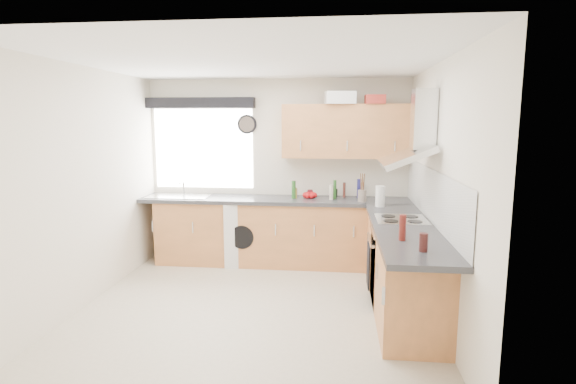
# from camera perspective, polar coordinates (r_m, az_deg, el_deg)

# --- Properties ---
(ground_plane) EXTENTS (3.60, 3.60, 0.00)m
(ground_plane) POSITION_cam_1_polar(r_m,az_deg,el_deg) (4.86, -4.15, -14.47)
(ground_plane) COLOR beige
(ceiling) EXTENTS (3.60, 3.60, 0.02)m
(ceiling) POSITION_cam_1_polar(r_m,az_deg,el_deg) (4.49, -4.53, 16.21)
(ceiling) COLOR white
(ceiling) RESTS_ON wall_back
(wall_back) EXTENTS (3.60, 0.02, 2.50)m
(wall_back) POSITION_cam_1_polar(r_m,az_deg,el_deg) (6.27, -1.33, 2.74)
(wall_back) COLOR silver
(wall_back) RESTS_ON ground_plane
(wall_front) EXTENTS (3.60, 0.02, 2.50)m
(wall_front) POSITION_cam_1_polar(r_m,az_deg,el_deg) (2.79, -11.09, -5.34)
(wall_front) COLOR silver
(wall_front) RESTS_ON ground_plane
(wall_left) EXTENTS (0.02, 3.60, 2.50)m
(wall_left) POSITION_cam_1_polar(r_m,az_deg,el_deg) (5.15, -24.43, 0.56)
(wall_left) COLOR silver
(wall_left) RESTS_ON ground_plane
(wall_right) EXTENTS (0.02, 3.60, 2.50)m
(wall_right) POSITION_cam_1_polar(r_m,az_deg,el_deg) (4.54, 18.60, -0.13)
(wall_right) COLOR silver
(wall_right) RESTS_ON ground_plane
(window) EXTENTS (1.40, 0.02, 1.10)m
(window) POSITION_cam_1_polar(r_m,az_deg,el_deg) (6.46, -10.67, 5.44)
(window) COLOR silver
(window) RESTS_ON wall_back
(window_blind) EXTENTS (1.50, 0.18, 0.14)m
(window_blind) POSITION_cam_1_polar(r_m,az_deg,el_deg) (6.37, -11.08, 11.06)
(window_blind) COLOR black
(window_blind) RESTS_ON wall_back
(splashback) EXTENTS (0.01, 3.00, 0.54)m
(splashback) POSITION_cam_1_polar(r_m,az_deg,el_deg) (4.84, 17.70, -0.39)
(splashback) COLOR white
(splashback) RESTS_ON wall_right
(base_cab_back) EXTENTS (3.00, 0.58, 0.86)m
(base_cab_back) POSITION_cam_1_polar(r_m,az_deg,el_deg) (6.15, -2.59, -5.16)
(base_cab_back) COLOR #AC6C3B
(base_cab_back) RESTS_ON ground_plane
(base_cab_corner) EXTENTS (0.60, 0.60, 0.86)m
(base_cab_corner) POSITION_cam_1_polar(r_m,az_deg,el_deg) (6.11, 12.47, -5.46)
(base_cab_corner) COLOR #AC6C3B
(base_cab_corner) RESTS_ON ground_plane
(base_cab_right) EXTENTS (0.58, 2.10, 0.86)m
(base_cab_right) POSITION_cam_1_polar(r_m,az_deg,el_deg) (4.82, 14.32, -9.45)
(base_cab_right) COLOR #AC6C3B
(base_cab_right) RESTS_ON ground_plane
(worktop_back) EXTENTS (3.60, 0.62, 0.05)m
(worktop_back) POSITION_cam_1_polar(r_m,az_deg,el_deg) (6.03, -1.69, -1.02)
(worktop_back) COLOR #2A2B2E
(worktop_back) RESTS_ON base_cab_back
(worktop_right) EXTENTS (0.62, 2.42, 0.05)m
(worktop_right) POSITION_cam_1_polar(r_m,az_deg,el_deg) (4.56, 14.68, -4.60)
(worktop_right) COLOR #2A2B2E
(worktop_right) RESTS_ON base_cab_right
(sink) EXTENTS (0.84, 0.46, 0.10)m
(sink) POSITION_cam_1_polar(r_m,az_deg,el_deg) (6.34, -13.69, -0.18)
(sink) COLOR silver
(sink) RESTS_ON worktop_back
(oven) EXTENTS (0.56, 0.58, 0.85)m
(oven) POSITION_cam_1_polar(r_m,az_deg,el_deg) (4.97, 13.96, -8.96)
(oven) COLOR black
(oven) RESTS_ON ground_plane
(hob_plate) EXTENTS (0.52, 0.52, 0.01)m
(hob_plate) POSITION_cam_1_polar(r_m,az_deg,el_deg) (4.84, 14.18, -3.41)
(hob_plate) COLOR silver
(hob_plate) RESTS_ON worktop_right
(extractor_hood) EXTENTS (0.52, 0.78, 0.66)m
(extractor_hood) POSITION_cam_1_polar(r_m,az_deg,el_deg) (4.75, 15.78, 6.69)
(extractor_hood) COLOR silver
(extractor_hood) RESTS_ON wall_right
(upper_cabinets) EXTENTS (1.70, 0.35, 0.70)m
(upper_cabinets) POSITION_cam_1_polar(r_m,az_deg,el_deg) (6.01, 7.52, 7.65)
(upper_cabinets) COLOR #AC6C3B
(upper_cabinets) RESTS_ON wall_back
(washing_machine) EXTENTS (0.69, 0.67, 0.86)m
(washing_machine) POSITION_cam_1_polar(r_m,az_deg,el_deg) (6.21, -5.30, -5.05)
(washing_machine) COLOR silver
(washing_machine) RESTS_ON ground_plane
(wall_clock) EXTENTS (0.27, 0.04, 0.27)m
(wall_clock) POSITION_cam_1_polar(r_m,az_deg,el_deg) (6.27, -5.26, 8.56)
(wall_clock) COLOR black
(wall_clock) RESTS_ON wall_back
(casserole) EXTENTS (0.41, 0.32, 0.16)m
(casserole) POSITION_cam_1_polar(r_m,az_deg,el_deg) (5.91, 6.63, 11.80)
(casserole) COLOR silver
(casserole) RESTS_ON upper_cabinets
(storage_box) EXTENTS (0.26, 0.22, 0.11)m
(storage_box) POSITION_cam_1_polar(r_m,az_deg,el_deg) (5.93, 10.99, 11.48)
(storage_box) COLOR #A42C23
(storage_box) RESTS_ON upper_cabinets
(utensil_pot) EXTENTS (0.13, 0.13, 0.15)m
(utensil_pot) POSITION_cam_1_polar(r_m,az_deg,el_deg) (5.82, 9.38, -0.50)
(utensil_pot) COLOR #79695E
(utensil_pot) RESTS_ON worktop_back
(kitchen_roll) EXTENTS (0.13, 0.13, 0.25)m
(kitchen_roll) POSITION_cam_1_polar(r_m,az_deg,el_deg) (5.53, 11.63, -0.53)
(kitchen_roll) COLOR silver
(kitchen_roll) RESTS_ON worktop_right
(tomato_cluster) EXTENTS (0.20, 0.20, 0.08)m
(tomato_cluster) POSITION_cam_1_polar(r_m,az_deg,el_deg) (6.05, 2.78, -0.39)
(tomato_cluster) COLOR red
(tomato_cluster) RESTS_ON worktop_back
(jar_0) EXTENTS (0.06, 0.06, 0.11)m
(jar_0) POSITION_cam_1_polar(r_m,az_deg,el_deg) (6.15, 6.02, -0.10)
(jar_0) COLOR black
(jar_0) RESTS_ON worktop_back
(jar_1) EXTENTS (0.06, 0.06, 0.25)m
(jar_1) POSITION_cam_1_polar(r_m,az_deg,el_deg) (6.12, 9.02, 0.45)
(jar_1) COLOR navy
(jar_1) RESTS_ON worktop_back
(jar_2) EXTENTS (0.04, 0.04, 0.20)m
(jar_2) POSITION_cam_1_polar(r_m,az_deg,el_deg) (6.11, 7.16, 0.26)
(jar_2) COLOR #52241D
(jar_2) RESTS_ON worktop_back
(jar_3) EXTENTS (0.05, 0.05, 0.19)m
(jar_3) POSITION_cam_1_polar(r_m,az_deg,el_deg) (5.92, 5.52, -0.05)
(jar_3) COLOR #BBB39F
(jar_3) RESTS_ON worktop_back
(jar_4) EXTENTS (0.06, 0.06, 0.24)m
(jar_4) POSITION_cam_1_polar(r_m,az_deg,el_deg) (5.98, 0.71, 0.30)
(jar_4) COLOR #23531D
(jar_4) RESTS_ON worktop_back
(jar_5) EXTENTS (0.04, 0.04, 0.25)m
(jar_5) POSITION_cam_1_polar(r_m,az_deg,el_deg) (5.97, 5.96, 0.31)
(jar_5) COLOR #23551E
(jar_5) RESTS_ON worktop_back
(jar_6) EXTENTS (0.07, 0.07, 0.09)m
(jar_6) POSITION_cam_1_polar(r_m,az_deg,el_deg) (6.15, 2.82, -0.15)
(jar_6) COLOR maroon
(jar_6) RESTS_ON worktop_back
(jar_7) EXTENTS (0.05, 0.05, 0.14)m
(jar_7) POSITION_cam_1_polar(r_m,az_deg,el_deg) (6.02, 0.90, -0.13)
(jar_7) COLOR olive
(jar_7) RESTS_ON worktop_back
(jar_8) EXTENTS (0.04, 0.04, 0.12)m
(jar_8) POSITION_cam_1_polar(r_m,az_deg,el_deg) (6.09, 0.99, -0.12)
(jar_8) COLOR navy
(jar_8) RESTS_ON worktop_back
(bottle_0) EXTENTS (0.06, 0.06, 0.23)m
(bottle_0) POSITION_cam_1_polar(r_m,az_deg,el_deg) (4.01, 14.34, -4.40)
(bottle_0) COLOR #591812
(bottle_0) RESTS_ON worktop_right
(bottle_1) EXTENTS (0.07, 0.07, 0.15)m
(bottle_1) POSITION_cam_1_polar(r_m,az_deg,el_deg) (3.73, 16.82, -6.14)
(bottle_1) COLOR #361413
(bottle_1) RESTS_ON worktop_right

